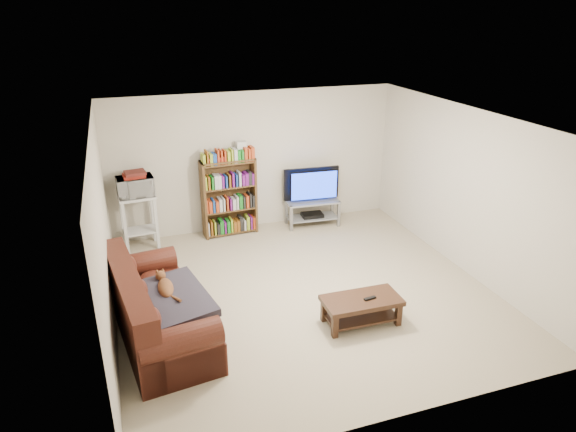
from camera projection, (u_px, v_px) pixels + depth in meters
name	position (u px, v px, depth m)	size (l,w,h in m)	color
floor	(304.00, 292.00, 7.15)	(5.00, 5.00, 0.00)	#C2B290
ceiling	(306.00, 121.00, 6.24)	(5.00, 5.00, 0.00)	white
wall_back	(255.00, 161.00, 8.89)	(5.00, 5.00, 0.00)	silver
wall_front	(404.00, 313.00, 4.51)	(5.00, 5.00, 0.00)	silver
wall_left	(104.00, 238.00, 5.96)	(5.00, 5.00, 0.00)	silver
wall_right	(466.00, 191.00, 7.44)	(5.00, 5.00, 0.00)	silver
sofa	(153.00, 313.00, 6.07)	(1.19, 2.22, 0.91)	#461B12
blanket	(170.00, 300.00, 5.95)	(0.82, 1.06, 0.10)	#2F2B36
cat	(166.00, 288.00, 6.08)	(0.23, 0.58, 0.17)	brown
coffee_table	(361.00, 306.00, 6.37)	(0.98, 0.51, 0.35)	#341E12
remote	(370.00, 298.00, 6.31)	(0.16, 0.04, 0.02)	black
tv_stand	(312.00, 208.00, 9.21)	(0.97, 0.49, 0.47)	#999EA3
television	(313.00, 185.00, 9.05)	(1.01, 0.13, 0.58)	black
dvd_player	(312.00, 215.00, 9.26)	(0.38, 0.26, 0.06)	black
bookshelf	(229.00, 196.00, 8.73)	(0.94, 0.34, 1.33)	#51371C
shelf_clutter	(233.00, 153.00, 8.49)	(0.68, 0.24, 0.28)	silver
microwave_stand	(139.00, 215.00, 8.25)	(0.60, 0.46, 0.90)	silver
microwave	(135.00, 186.00, 8.07)	(0.56, 0.38, 0.31)	silver
game_boxes	(134.00, 176.00, 8.00)	(0.33, 0.29, 0.05)	maroon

